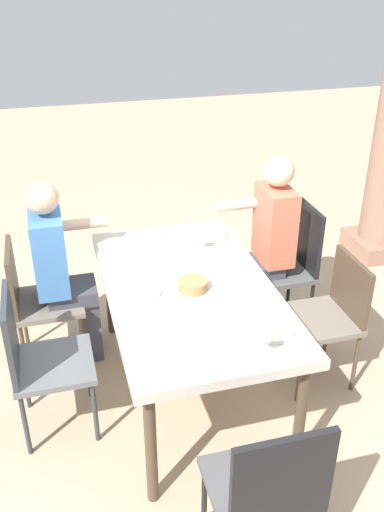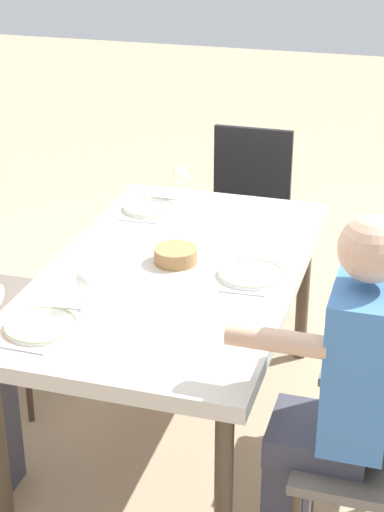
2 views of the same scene
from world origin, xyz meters
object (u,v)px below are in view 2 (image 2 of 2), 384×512
object	(u,v)px
wine_glass_0	(86,281)
plate_1	(251,274)
chair_head_east	(247,210)
plate_2	(148,207)
diner_woman_green	(337,393)
dining_table	(175,283)
plate_0	(41,325)
wine_glass_2	(180,176)
bread_basket	(176,255)

from	to	relation	value
wine_glass_0	plate_1	world-z (taller)	wine_glass_0
chair_head_east	plate_2	world-z (taller)	chair_head_east
chair_head_east	diner_woman_green	world-z (taller)	diner_woman_green
dining_table	plate_2	xyz separation A→B (m)	(0.54, 0.29, 0.08)
plate_0	wine_glass_2	size ratio (longest dim) A/B	1.59
diner_woman_green	plate_1	world-z (taller)	diner_woman_green
dining_table	plate_2	distance (m)	0.62
plate_0	plate_1	world-z (taller)	same
chair_head_east	wine_glass_0	bearing A→B (deg)	173.52
wine_glass_0	wine_glass_2	bearing A→B (deg)	0.20
diner_woman_green	wine_glass_0	distance (m)	0.93
chair_head_east	diner_woman_green	bearing A→B (deg)	-158.67
diner_woman_green	bread_basket	xyz separation A→B (m)	(0.59, 0.71, 0.11)
chair_head_east	diner_woman_green	size ratio (longest dim) A/B	0.73
plate_1	bread_basket	size ratio (longest dim) A/B	1.48
plate_2	plate_0	bearing A→B (deg)	-179.80
bread_basket	wine_glass_0	bearing A→B (deg)	158.26
plate_1	chair_head_east	bearing A→B (deg)	13.53
dining_table	diner_woman_green	world-z (taller)	diner_woman_green
dining_table	wine_glass_0	distance (m)	0.48
plate_0	wine_glass_2	bearing A→B (deg)	-4.30
wine_glass_2	chair_head_east	bearing A→B (deg)	-19.20
diner_woman_green	plate_2	world-z (taller)	diner_woman_green
diner_woman_green	wine_glass_0	size ratio (longest dim) A/B	8.55
plate_1	plate_0	bearing A→B (deg)	134.60
wine_glass_2	bread_basket	world-z (taller)	wine_glass_2
plate_2	wine_glass_2	distance (m)	0.22
plate_1	wine_glass_2	distance (m)	0.86
plate_2	bread_basket	bearing A→B (deg)	-150.11
dining_table	bread_basket	bearing A→B (deg)	11.49
plate_2	bread_basket	xyz separation A→B (m)	(-0.49, -0.28, 0.02)
dining_table	plate_1	xyz separation A→B (m)	(0.01, -0.30, 0.08)
plate_0	wine_glass_0	world-z (taller)	wine_glass_0
wine_glass_0	wine_glass_2	xyz separation A→B (m)	(1.11, 0.00, 0.00)
plate_1	dining_table	bearing A→B (deg)	91.62
plate_0	wine_glass_2	xyz separation A→B (m)	(1.28, -0.10, 0.10)
dining_table	plate_0	world-z (taller)	plate_0
wine_glass_2	plate_2	bearing A→B (deg)	148.95
plate_0	dining_table	bearing A→B (deg)	-26.77
dining_table	wine_glass_0	xyz separation A→B (m)	(-0.41, 0.19, 0.18)
plate_1	bread_basket	bearing A→B (deg)	83.45
plate_0	plate_2	world-z (taller)	same
wine_glass_0	plate_1	bearing A→B (deg)	-49.65
diner_woman_green	plate_2	size ratio (longest dim) A/B	5.65
dining_table	diner_woman_green	size ratio (longest dim) A/B	1.28
bread_basket	plate_2	bearing A→B (deg)	29.89
dining_table	wine_glass_0	bearing A→B (deg)	155.11
chair_head_east	plate_0	world-z (taller)	chair_head_east
diner_woman_green	plate_1	xyz separation A→B (m)	(0.56, 0.40, 0.09)
plate_2	chair_head_east	bearing A→B (deg)	-22.13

